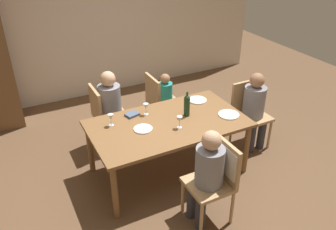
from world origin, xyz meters
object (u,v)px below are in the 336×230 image
Objects in this scene: person_woman_host at (112,104)px; person_man_guest at (255,106)px; wine_glass_near_left at (111,118)px; wine_glass_centre at (180,120)px; handbag at (185,119)px; wine_glass_near_right at (146,107)px; dining_table at (168,127)px; chair_far_left at (105,113)px; person_child_small at (167,97)px; chair_far_right at (160,100)px; chair_near at (219,171)px; chair_right_end at (249,110)px; dinner_plate_guest_left at (229,115)px; person_man_bearded at (207,171)px; dinner_plate_guest_right at (143,129)px; dinner_plate_host at (198,100)px; wine_bottle_tall_green at (187,105)px.

person_woman_host is 1.02× the size of person_man_guest.
wine_glass_near_left is 0.80m from wine_glass_centre.
wine_glass_near_right is at bearing -146.53° from handbag.
dining_table is at bearing -130.33° from handbag.
chair_far_left is at bearing 180.00° from handbag.
person_child_small reaches higher than handbag.
wine_glass_centre is at bearing -14.06° from chair_far_right.
wine_glass_near_right is at bearing 12.90° from chair_near.
chair_right_end is at bearing -8.16° from wine_glass_near_right.
person_child_small is at bearing -47.01° from person_man_guest.
chair_far_left is 1.68m from dinner_plate_guest_left.
wine_glass_near_right is at bearing 6.53° from wine_glass_near_left.
person_woman_host reaches higher than person_man_bearded.
dinner_plate_guest_right is (0.29, -0.25, -0.10)m from wine_glass_near_left.
chair_far_right is 0.61m from handbag.
dinner_plate_guest_right is (-1.65, 0.01, 0.09)m from person_man_guest.
person_man_bearded is at bearing 14.88° from chair_far_left.
dining_table is 1.32m from person_man_guest.
wine_glass_near_left reaches higher than dinner_plate_guest_right.
person_man_bearded is 1.88m from person_child_small.
dining_table is at bearing 7.76° from chair_near.
person_man_bearded reaches higher than dinner_plate_host.
person_child_small is (0.32, 1.82, -0.03)m from chair_near.
person_child_small reaches higher than wine_glass_near_right.
handbag is at bearing 90.00° from person_child_small.
wine_glass_centre is at bearing 4.59° from chair_near.
wine_glass_centre is at bearing -68.96° from dining_table.
chair_right_end is 6.17× the size of wine_glass_near_right.
person_child_small is 3.34× the size of handbag.
chair_far_right is at bearing 180.00° from handbag.
chair_far_right is (0.33, 0.91, -0.12)m from dining_table.
person_man_bearded is 1.06m from dinner_plate_guest_left.
person_man_bearded is at bearing -137.29° from dinner_plate_guest_left.
chair_far_right is at bearing 75.94° from wine_glass_centre.
dining_table is at bearing -171.26° from wine_bottle_tall_green.
wine_glass_centre is at bearing 23.13° from person_woman_host.
chair_far_left is at bearing 100.92° from dinner_plate_guest_right.
wine_glass_near_left is at bearing 162.49° from dinner_plate_guest_left.
wine_glass_near_right is (0.24, -0.61, 0.18)m from person_woman_host.
person_child_small is 4.22× the size of dinner_plate_guest_right.
handbag is (0.92, 0.61, -0.73)m from wine_glass_near_right.
wine_glass_near_left and wine_glass_centre have the same top height.
chair_far_left is 0.83× the size of person_man_guest.
chair_right_end is at bearing 46.68° from person_child_small.
wine_bottle_tall_green is (0.28, 0.04, 0.22)m from dining_table.
dining_table is 5.81× the size of wine_bottle_tall_green.
handbag is (1.10, 0.92, -0.63)m from dinner_plate_guest_right.
wine_glass_centre is 0.57× the size of dinner_plate_guest_left.
chair_near is at bearing -82.24° from dining_table.
chair_near is 1.00m from wine_bottle_tall_green.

